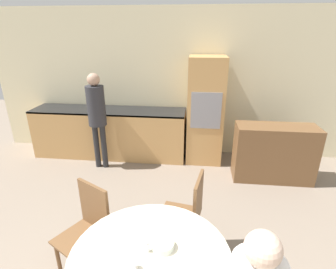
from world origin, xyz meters
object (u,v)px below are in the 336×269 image
chair_far_right (188,212)px  person_standing (97,111)px  oven_unit (205,111)px  sideboard (274,153)px  chair_far_left (88,227)px  cup (130,266)px  bowl_near (163,245)px

chair_far_right → person_standing: size_ratio=0.58×
oven_unit → sideboard: 1.30m
chair_far_left → cup: size_ratio=11.43×
chair_far_right → cup: size_ratio=11.43×
chair_far_left → bowl_near: chair_far_left is taller
person_standing → cup: person_standing is taller
chair_far_right → person_standing: 2.38m
oven_unit → chair_far_right: size_ratio=1.98×
bowl_near → sideboard: bearing=59.3°
chair_far_left → chair_far_right: (0.91, 0.31, 0.00)m
person_standing → sideboard: bearing=-1.6°
sideboard → chair_far_left: bearing=-137.8°
chair_far_left → cup: bearing=-18.3°
cup → sideboard: bearing=58.4°
chair_far_left → person_standing: (-0.64, 2.05, 0.49)m
oven_unit → bowl_near: bearing=-96.8°
sideboard → person_standing: size_ratio=0.75×
chair_far_right → cup: 1.04m
sideboard → person_standing: 2.87m
chair_far_right → person_standing: (-1.55, 1.74, 0.49)m
sideboard → chair_far_left: chair_far_left is taller
cup → chair_far_left: bearing=132.2°
oven_unit → cup: oven_unit is taller
oven_unit → cup: size_ratio=22.58×
cup → bowl_near: 0.28m
chair_far_left → bowl_near: (0.75, -0.42, 0.27)m
sideboard → bowl_near: 2.80m
sideboard → bowl_near: size_ratio=7.44×
sideboard → chair_far_right: 2.09m
chair_far_right → bowl_near: bearing=-2.0°
sideboard → chair_far_left: (-2.18, -1.98, 0.08)m
sideboard → cup: (-1.60, -2.61, 0.36)m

